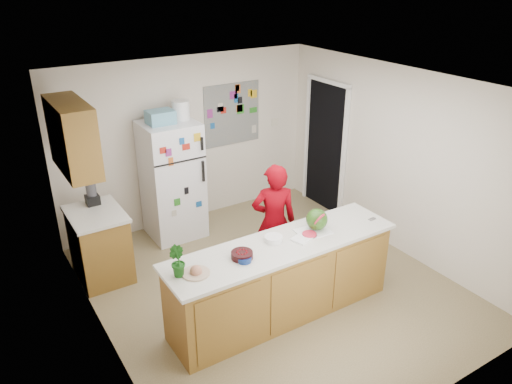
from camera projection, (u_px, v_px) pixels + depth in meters
floor at (271, 286)px, 6.20m from camera, size 4.00×4.50×0.02m
wall_back at (188, 141)px, 7.42m from camera, size 4.00×0.02×2.50m
wall_left at (97, 242)px, 4.71m from camera, size 0.02×4.50×2.50m
wall_right at (398, 161)px, 6.66m from camera, size 0.02×4.50×2.50m
ceiling at (275, 84)px, 5.16m from camera, size 4.00×4.50×0.02m
doorway at (326, 147)px, 7.86m from camera, size 0.03×0.85×2.04m
peninsula_base at (282, 281)px, 5.54m from camera, size 2.60×0.62×0.88m
peninsula_top at (283, 245)px, 5.35m from camera, size 2.68×0.70×0.04m
side_counter_base at (100, 246)px, 6.24m from camera, size 0.60×0.80×0.86m
side_counter_top at (95, 214)px, 6.05m from camera, size 0.64×0.84×0.04m
upper_cabinets at (72, 137)px, 5.53m from camera, size 0.35×1.00×0.80m
refrigerator at (172, 180)px, 7.08m from camera, size 0.75×0.70×1.70m
fridge_top_bin at (160, 117)px, 6.64m from camera, size 0.35×0.28×0.18m
photo_collage at (232, 114)px, 7.64m from camera, size 0.95×0.01×0.95m
person at (274, 222)px, 6.13m from camera, size 0.65×0.56×1.52m
blender_appliance at (91, 190)px, 6.18m from camera, size 0.13×0.13×0.38m
cutting_board at (313, 231)px, 5.56m from camera, size 0.39×0.31×0.01m
watermelon at (317, 219)px, 5.56m from camera, size 0.24×0.24×0.24m
watermelon_slice at (309, 234)px, 5.47m from camera, size 0.16×0.16×0.02m
cherry_bowl at (242, 255)px, 5.06m from camera, size 0.28×0.28×0.07m
white_bowl at (274, 239)px, 5.37m from camera, size 0.22×0.22×0.06m
cobalt_bowl at (244, 259)px, 5.00m from camera, size 0.16×0.16×0.05m
plate at (196, 273)px, 4.81m from camera, size 0.34×0.34×0.02m
paper_towel at (302, 239)px, 5.40m from camera, size 0.24×0.23×0.02m
keys at (372, 219)px, 5.84m from camera, size 0.09×0.05×0.01m
potted_plant at (177, 262)px, 4.73m from camera, size 0.18×0.20×0.31m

